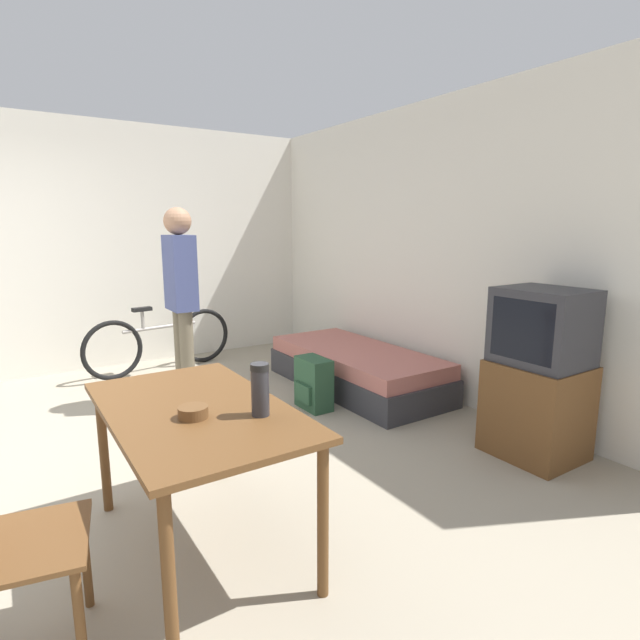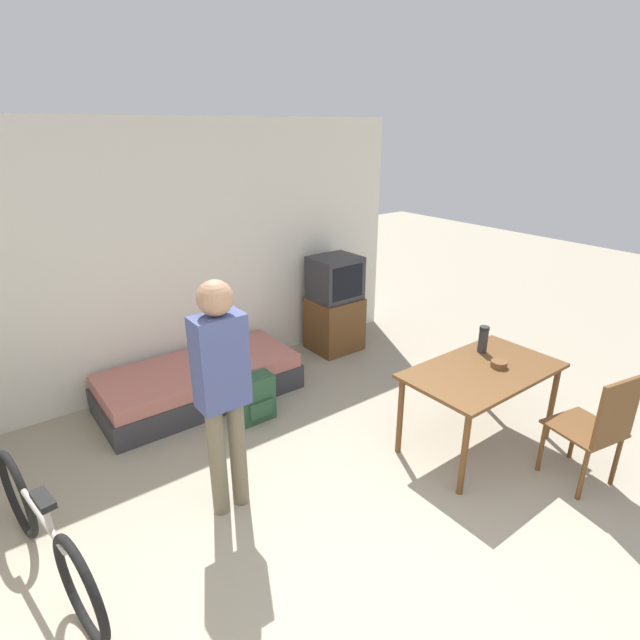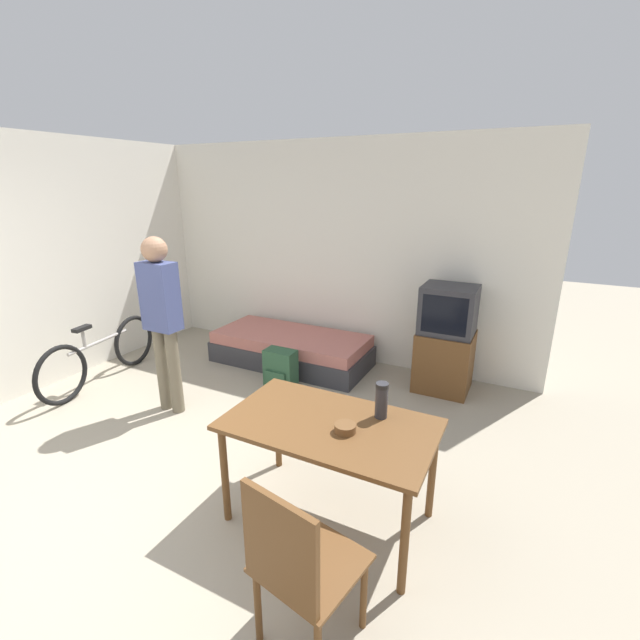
{
  "view_description": "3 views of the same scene",
  "coord_description": "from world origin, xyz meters",
  "px_view_note": "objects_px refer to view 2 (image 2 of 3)",
  "views": [
    {
      "loc": [
        3.66,
        0.12,
        1.58
      ],
      "look_at": [
        0.9,
        1.92,
        0.96
      ],
      "focal_mm": 28.0,
      "sensor_mm": 36.0,
      "label": 1
    },
    {
      "loc": [
        -1.84,
        -1.27,
        2.63
      ],
      "look_at": [
        0.67,
        2.05,
        0.98
      ],
      "focal_mm": 28.0,
      "sensor_mm": 36.0,
      "label": 2
    },
    {
      "loc": [
        2.49,
        -1.31,
        2.19
      ],
      "look_at": [
        0.91,
        1.79,
        1.07
      ],
      "focal_mm": 24.0,
      "sensor_mm": 36.0,
      "label": 3
    }
  ],
  "objects_px": {
    "bicycle": "(45,535)",
    "person_standing": "(222,383)",
    "wooden_chair": "(599,426)",
    "thermos_flask": "(483,338)",
    "daybed": "(200,382)",
    "backpack": "(255,398)",
    "mate_bowl": "(499,364)",
    "tv": "(335,305)",
    "dining_table": "(482,378)"
  },
  "relations": [
    {
      "from": "bicycle",
      "to": "person_standing",
      "type": "distance_m",
      "value": 1.36
    },
    {
      "from": "mate_bowl",
      "to": "backpack",
      "type": "bearing_deg",
      "value": 133.06
    },
    {
      "from": "dining_table",
      "to": "thermos_flask",
      "type": "bearing_deg",
      "value": 38.43
    },
    {
      "from": "dining_table",
      "to": "bicycle",
      "type": "bearing_deg",
      "value": 167.44
    },
    {
      "from": "bicycle",
      "to": "thermos_flask",
      "type": "bearing_deg",
      "value": -8.24
    },
    {
      "from": "tv",
      "to": "mate_bowl",
      "type": "bearing_deg",
      "value": -93.61
    },
    {
      "from": "backpack",
      "to": "mate_bowl",
      "type": "bearing_deg",
      "value": -46.94
    },
    {
      "from": "dining_table",
      "to": "wooden_chair",
      "type": "distance_m",
      "value": 0.9
    },
    {
      "from": "person_standing",
      "to": "backpack",
      "type": "xyz_separation_m",
      "value": [
        0.73,
        0.89,
        -0.8
      ]
    },
    {
      "from": "person_standing",
      "to": "mate_bowl",
      "type": "bearing_deg",
      "value": -16.82
    },
    {
      "from": "dining_table",
      "to": "thermos_flask",
      "type": "height_order",
      "value": "thermos_flask"
    },
    {
      "from": "dining_table",
      "to": "backpack",
      "type": "distance_m",
      "value": 2.05
    },
    {
      "from": "tv",
      "to": "bicycle",
      "type": "relative_size",
      "value": 0.7
    },
    {
      "from": "mate_bowl",
      "to": "bicycle",
      "type": "bearing_deg",
      "value": 167.04
    },
    {
      "from": "daybed",
      "to": "thermos_flask",
      "type": "height_order",
      "value": "thermos_flask"
    },
    {
      "from": "daybed",
      "to": "wooden_chair",
      "type": "height_order",
      "value": "wooden_chair"
    },
    {
      "from": "daybed",
      "to": "person_standing",
      "type": "relative_size",
      "value": 1.13
    },
    {
      "from": "tv",
      "to": "backpack",
      "type": "bearing_deg",
      "value": -153.17
    },
    {
      "from": "daybed",
      "to": "bicycle",
      "type": "relative_size",
      "value": 1.17
    },
    {
      "from": "person_standing",
      "to": "tv",
      "type": "bearing_deg",
      "value": 36.13
    },
    {
      "from": "person_standing",
      "to": "backpack",
      "type": "height_order",
      "value": "person_standing"
    },
    {
      "from": "daybed",
      "to": "bicycle",
      "type": "distance_m",
      "value": 2.2
    },
    {
      "from": "daybed",
      "to": "mate_bowl",
      "type": "distance_m",
      "value": 2.86
    },
    {
      "from": "wooden_chair",
      "to": "thermos_flask",
      "type": "bearing_deg",
      "value": 88.97
    },
    {
      "from": "daybed",
      "to": "dining_table",
      "type": "height_order",
      "value": "dining_table"
    },
    {
      "from": "wooden_chair",
      "to": "person_standing",
      "type": "distance_m",
      "value": 2.77
    },
    {
      "from": "backpack",
      "to": "tv",
      "type": "bearing_deg",
      "value": 26.83
    },
    {
      "from": "bicycle",
      "to": "backpack",
      "type": "xyz_separation_m",
      "value": [
        1.9,
        0.78,
        -0.1
      ]
    },
    {
      "from": "tv",
      "to": "mate_bowl",
      "type": "relative_size",
      "value": 8.78
    },
    {
      "from": "person_standing",
      "to": "thermos_flask",
      "type": "relative_size",
      "value": 7.19
    },
    {
      "from": "tv",
      "to": "person_standing",
      "type": "height_order",
      "value": "person_standing"
    },
    {
      "from": "daybed",
      "to": "person_standing",
      "type": "xyz_separation_m",
      "value": [
        -0.48,
        -1.56,
        0.83
      ]
    },
    {
      "from": "mate_bowl",
      "to": "backpack",
      "type": "xyz_separation_m",
      "value": [
        -1.45,
        1.56,
        -0.54
      ]
    },
    {
      "from": "daybed",
      "to": "wooden_chair",
      "type": "bearing_deg",
      "value": -58.87
    },
    {
      "from": "bicycle",
      "to": "mate_bowl",
      "type": "bearing_deg",
      "value": -12.96
    },
    {
      "from": "wooden_chair",
      "to": "mate_bowl",
      "type": "relative_size",
      "value": 7.25
    },
    {
      "from": "person_standing",
      "to": "backpack",
      "type": "bearing_deg",
      "value": 50.68
    },
    {
      "from": "wooden_chair",
      "to": "backpack",
      "type": "distance_m",
      "value": 2.85
    },
    {
      "from": "dining_table",
      "to": "backpack",
      "type": "relative_size",
      "value": 2.95
    },
    {
      "from": "tv",
      "to": "backpack",
      "type": "distance_m",
      "value": 1.83
    },
    {
      "from": "wooden_chair",
      "to": "bicycle",
      "type": "bearing_deg",
      "value": 155.58
    },
    {
      "from": "daybed",
      "to": "backpack",
      "type": "distance_m",
      "value": 0.71
    },
    {
      "from": "daybed",
      "to": "person_standing",
      "type": "distance_m",
      "value": 1.83
    },
    {
      "from": "daybed",
      "to": "dining_table",
      "type": "distance_m",
      "value": 2.72
    },
    {
      "from": "daybed",
      "to": "bicycle",
      "type": "height_order",
      "value": "bicycle"
    },
    {
      "from": "wooden_chair",
      "to": "dining_table",
      "type": "bearing_deg",
      "value": 106.16
    },
    {
      "from": "daybed",
      "to": "dining_table",
      "type": "xyz_separation_m",
      "value": [
        1.58,
        -2.16,
        0.46
      ]
    },
    {
      "from": "bicycle",
      "to": "wooden_chair",
      "type": "bearing_deg",
      "value": -24.42
    },
    {
      "from": "tv",
      "to": "person_standing",
      "type": "relative_size",
      "value": 0.68
    },
    {
      "from": "tv",
      "to": "wooden_chair",
      "type": "xyz_separation_m",
      "value": [
        -0.03,
        -3.17,
        -0.03
      ]
    }
  ]
}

